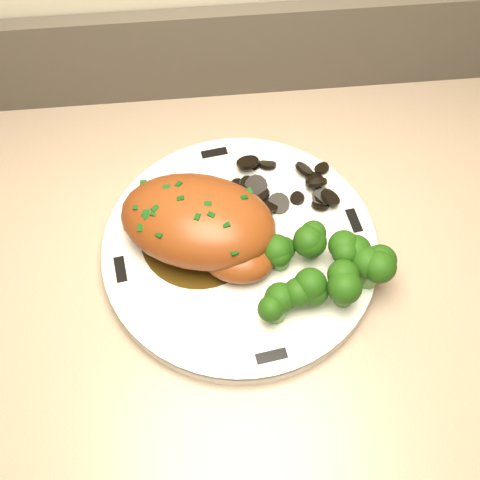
{
  "coord_description": "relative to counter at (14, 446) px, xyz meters",
  "views": [
    {
      "loc": [
        0.28,
        1.43,
        1.42
      ],
      "look_at": [
        0.31,
        1.75,
        0.89
      ],
      "focal_mm": 45.0,
      "sensor_mm": 36.0,
      "label": 1
    }
  ],
  "objects": [
    {
      "name": "rim_accent_2",
      "position": [
        0.24,
        0.06,
        0.45
      ],
      "size": [
        0.01,
        0.03,
        0.0
      ],
      "primitive_type": "cube",
      "rotation": [
        0.0,
        0.0,
        4.86
      ],
      "color": "black",
      "rests_on": "plate"
    },
    {
      "name": "rim_accent_1",
      "position": [
        0.35,
        0.2,
        0.45
      ],
      "size": [
        0.03,
        0.01,
        0.0
      ],
      "primitive_type": "cube",
      "rotation": [
        0.0,
        0.0,
        3.28
      ],
      "color": "black",
      "rests_on": "plate"
    },
    {
      "name": "rim_accent_0",
      "position": [
        0.49,
        0.09,
        0.45
      ],
      "size": [
        0.01,
        0.03,
        0.0
      ],
      "primitive_type": "cube",
      "rotation": [
        0.0,
        0.0,
        1.71
      ],
      "color": "black",
      "rests_on": "plate"
    },
    {
      "name": "chicken_breast",
      "position": [
        0.33,
        0.08,
        0.47
      ],
      "size": [
        0.19,
        0.15,
        0.06
      ],
      "rotation": [
        0.0,
        0.0,
        -0.32
      ],
      "color": "brown",
      "rests_on": "plate"
    },
    {
      "name": "gravy_pool",
      "position": [
        0.33,
        0.09,
        0.45
      ],
      "size": [
        0.12,
        0.12,
        0.0
      ],
      "primitive_type": "cylinder",
      "color": "#3F2B0B",
      "rests_on": "plate"
    },
    {
      "name": "counter",
      "position": [
        0.0,
        0.0,
        0.0
      ],
      "size": [
        1.98,
        0.66,
        0.98
      ],
      "color": "brown",
      "rests_on": "ground"
    },
    {
      "name": "plate",
      "position": [
        0.37,
        0.07,
        0.43
      ],
      "size": [
        0.3,
        0.3,
        0.02
      ],
      "primitive_type": "cylinder",
      "rotation": [
        0.0,
        0.0,
        -0.03
      ],
      "color": "white",
      "rests_on": "counter"
    },
    {
      "name": "broccoli_florets",
      "position": [
        0.44,
        0.02,
        0.47
      ],
      "size": [
        0.13,
        0.1,
        0.04
      ],
      "rotation": [
        0.0,
        0.0,
        0.03
      ],
      "color": "#5A8D3B",
      "rests_on": "plate"
    },
    {
      "name": "mushroom_pile",
      "position": [
        0.42,
        0.14,
        0.45
      ],
      "size": [
        0.1,
        0.07,
        0.03
      ],
      "color": "black",
      "rests_on": "plate"
    },
    {
      "name": "rim_accent_3",
      "position": [
        0.39,
        -0.05,
        0.45
      ],
      "size": [
        0.03,
        0.01,
        0.0
      ],
      "primitive_type": "cube",
      "rotation": [
        0.0,
        0.0,
        6.43
      ],
      "color": "black",
      "rests_on": "plate"
    }
  ]
}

